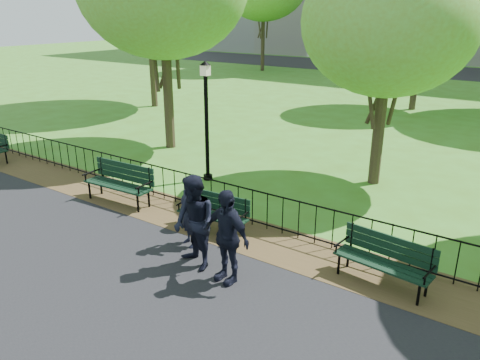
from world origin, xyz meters
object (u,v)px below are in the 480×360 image
Objects in this scene: park_bench_main at (203,206)px; lamppost at (206,117)px; taxi at (364,58)px; park_bench_right_a at (385,256)px; person_right at (227,236)px; park_bench_left_a at (121,179)px; person_mid at (195,223)px; tree_near_e at (390,22)px; person_left at (189,212)px.

park_bench_main is 3.60m from lamppost.
park_bench_right_a is at bearing -176.83° from taxi.
lamppost is 5.62m from person_right.
park_bench_main is at bearing -4.90° from park_bench_left_a.
person_mid is 0.78m from person_right.
tree_near_e is at bearing 96.22° from person_right.
lamppost is at bearing -148.26° from tree_near_e.
person_left is 0.82× the size of person_mid.
park_bench_main is 0.94× the size of park_bench_right_a.
tree_near_e reaches higher than lamppost.
park_bench_left_a is 3.15m from person_left.
park_bench_left_a is 1.31× the size of person_left.
person_left is at bearing 176.92° from taxi.
park_bench_left_a is at bearing -133.39° from tree_near_e.
person_right is (1.71, -1.41, 0.32)m from park_bench_main.
person_left is at bearing -160.49° from park_bench_right_a.
park_bench_main is 0.91× the size of person_mid.
person_right is at bearing -140.71° from park_bench_right_a.
park_bench_right_a is 3.54m from person_mid.
park_bench_main is 35.13m from taxi.
person_right is (-2.40, -1.55, 0.34)m from park_bench_right_a.
person_right is at bearing -21.68° from park_bench_left_a.
park_bench_left_a is 1.11× the size of park_bench_right_a.
person_left is (-3.86, -0.89, 0.21)m from park_bench_right_a.
person_mid reaches higher than person_left.
taxi is (-13.29, 33.77, 0.15)m from park_bench_right_a.
person_left is at bearing -56.61° from lamppost.
lamppost is 2.24× the size of person_left.
person_mid is at bearing -24.66° from park_bench_left_a.
person_mid reaches higher than person_right.
park_bench_left_a is 4.00m from person_mid.
tree_near_e is 31.03m from taxi.
park_bench_right_a is at bearing -22.60° from lamppost.
tree_near_e is (4.88, 5.16, 3.79)m from park_bench_left_a.
taxi reaches higher than park_bench_right_a.
tree_near_e reaches higher than park_bench_main.
person_right is 36.96m from taxi.
park_bench_main is at bearing -171.60° from park_bench_right_a.
person_left reaches higher than taxi.
tree_near_e reaches higher than park_bench_left_a.
park_bench_right_a is 1.01× the size of person_right.
lamppost is 32.05m from taxi.
taxi is at bearing 125.80° from person_mid.
park_bench_right_a is 0.97× the size of person_mid.
tree_near_e reaches higher than person_mid.
person_right is at bearing -47.76° from lamppost.
person_right is (0.78, -0.04, -0.03)m from person_mid.
person_right reaches higher than taxi.
person_mid is (-1.17, -6.60, -3.49)m from tree_near_e.
park_bench_left_a is at bearing 172.39° from taxi.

